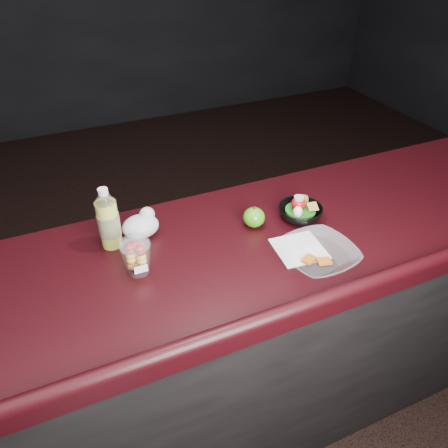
{
  "coord_description": "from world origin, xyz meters",
  "views": [
    {
      "loc": [
        -0.45,
        -0.76,
        1.95
      ],
      "look_at": [
        0.03,
        0.33,
        1.1
      ],
      "focal_mm": 35.0,
      "sensor_mm": 36.0,
      "label": 1
    }
  ],
  "objects_px": {
    "lemonade_bottle": "(109,222)",
    "green_apple": "(254,217)",
    "takeout_bowl": "(317,256)",
    "snack_bowl": "(300,212)",
    "fruit_cup": "(136,255)"
  },
  "relations": [
    {
      "from": "lemonade_bottle",
      "to": "green_apple",
      "type": "height_order",
      "value": "lemonade_bottle"
    },
    {
      "from": "lemonade_bottle",
      "to": "takeout_bowl",
      "type": "bearing_deg",
      "value": -31.92
    },
    {
      "from": "snack_bowl",
      "to": "takeout_bowl",
      "type": "xyz_separation_m",
      "value": [
        -0.08,
        -0.24,
        -0.0
      ]
    },
    {
      "from": "lemonade_bottle",
      "to": "green_apple",
      "type": "relative_size",
      "value": 2.7
    },
    {
      "from": "fruit_cup",
      "to": "green_apple",
      "type": "distance_m",
      "value": 0.45
    },
    {
      "from": "fruit_cup",
      "to": "green_apple",
      "type": "height_order",
      "value": "fruit_cup"
    },
    {
      "from": "green_apple",
      "to": "snack_bowl",
      "type": "xyz_separation_m",
      "value": [
        0.18,
        -0.03,
        -0.01
      ]
    },
    {
      "from": "fruit_cup",
      "to": "lemonade_bottle",
      "type": "bearing_deg",
      "value": 104.93
    },
    {
      "from": "takeout_bowl",
      "to": "green_apple",
      "type": "bearing_deg",
      "value": 109.11
    },
    {
      "from": "snack_bowl",
      "to": "takeout_bowl",
      "type": "bearing_deg",
      "value": -109.29
    },
    {
      "from": "takeout_bowl",
      "to": "fruit_cup",
      "type": "bearing_deg",
      "value": 160.31
    },
    {
      "from": "green_apple",
      "to": "snack_bowl",
      "type": "distance_m",
      "value": 0.18
    },
    {
      "from": "lemonade_bottle",
      "to": "fruit_cup",
      "type": "distance_m",
      "value": 0.18
    },
    {
      "from": "snack_bowl",
      "to": "lemonade_bottle",
      "type": "bearing_deg",
      "value": 169.38
    },
    {
      "from": "lemonade_bottle",
      "to": "fruit_cup",
      "type": "height_order",
      "value": "lemonade_bottle"
    }
  ]
}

